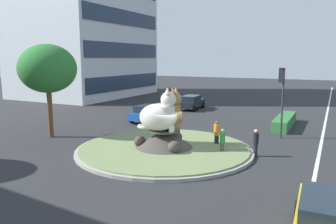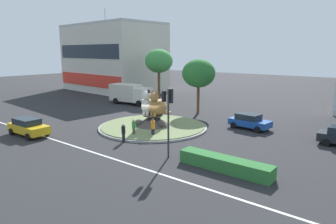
{
  "view_description": "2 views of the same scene",
  "coord_description": "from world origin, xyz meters",
  "px_view_note": "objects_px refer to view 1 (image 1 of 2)",
  "views": [
    {
      "loc": [
        -18.09,
        -9.43,
        5.82
      ],
      "look_at": [
        2.16,
        0.83,
        2.12
      ],
      "focal_mm": 35.45,
      "sensor_mm": 36.0,
      "label": 1
    },
    {
      "loc": [
        20.33,
        -22.96,
        7.75
      ],
      "look_at": [
        2.48,
        -0.62,
        2.06
      ],
      "focal_mm": 32.62,
      "sensor_mm": 36.0,
      "label": 2
    }
  ],
  "objects_px": {
    "cat_statue_white": "(160,115)",
    "parked_car_right": "(148,113)",
    "pedestrian_black_shirt": "(256,142)",
    "pedestrian_green_shirt": "(222,141)",
    "traffic_light_mast": "(282,87)",
    "sedan_on_far_lane": "(327,219)",
    "hatchback_near_shophouse": "(191,102)",
    "cat_statue_tabby": "(167,113)",
    "second_tree_near_tower": "(48,69)",
    "pedestrian_orange_shirt": "(217,133)"
  },
  "relations": [
    {
      "from": "cat_statue_white",
      "to": "traffic_light_mast",
      "type": "bearing_deg",
      "value": 36.05
    },
    {
      "from": "traffic_light_mast",
      "to": "sedan_on_far_lane",
      "type": "height_order",
      "value": "traffic_light_mast"
    },
    {
      "from": "parked_car_right",
      "to": "pedestrian_orange_shirt",
      "type": "bearing_deg",
      "value": -118.36
    },
    {
      "from": "second_tree_near_tower",
      "to": "hatchback_near_shophouse",
      "type": "xyz_separation_m",
      "value": [
        17.27,
        -4.01,
        -4.22
      ]
    },
    {
      "from": "pedestrian_black_shirt",
      "to": "hatchback_near_shophouse",
      "type": "height_order",
      "value": "pedestrian_black_shirt"
    },
    {
      "from": "pedestrian_orange_shirt",
      "to": "hatchback_near_shophouse",
      "type": "relative_size",
      "value": 0.38
    },
    {
      "from": "second_tree_near_tower",
      "to": "parked_car_right",
      "type": "xyz_separation_m",
      "value": [
        8.46,
        -3.45,
        -4.25
      ]
    },
    {
      "from": "pedestrian_green_shirt",
      "to": "hatchback_near_shophouse",
      "type": "bearing_deg",
      "value": 91.42
    },
    {
      "from": "pedestrian_black_shirt",
      "to": "pedestrian_orange_shirt",
      "type": "distance_m",
      "value": 2.92
    },
    {
      "from": "cat_statue_white",
      "to": "cat_statue_tabby",
      "type": "height_order",
      "value": "cat_statue_white"
    },
    {
      "from": "traffic_light_mast",
      "to": "parked_car_right",
      "type": "height_order",
      "value": "traffic_light_mast"
    },
    {
      "from": "hatchback_near_shophouse",
      "to": "traffic_light_mast",
      "type": "bearing_deg",
      "value": -134.67
    },
    {
      "from": "cat_statue_white",
      "to": "parked_car_right",
      "type": "bearing_deg",
      "value": 109.68
    },
    {
      "from": "hatchback_near_shophouse",
      "to": "parked_car_right",
      "type": "distance_m",
      "value": 8.83
    },
    {
      "from": "cat_statue_tabby",
      "to": "parked_car_right",
      "type": "bearing_deg",
      "value": 125.16
    },
    {
      "from": "traffic_light_mast",
      "to": "pedestrian_green_shirt",
      "type": "bearing_deg",
      "value": 73.17
    },
    {
      "from": "sedan_on_far_lane",
      "to": "pedestrian_green_shirt",
      "type": "bearing_deg",
      "value": 34.69
    },
    {
      "from": "second_tree_near_tower",
      "to": "pedestrian_black_shirt",
      "type": "height_order",
      "value": "second_tree_near_tower"
    },
    {
      "from": "traffic_light_mast",
      "to": "pedestrian_orange_shirt",
      "type": "xyz_separation_m",
      "value": [
        -4.45,
        3.31,
        -2.84
      ]
    },
    {
      "from": "cat_statue_white",
      "to": "cat_statue_tabby",
      "type": "xyz_separation_m",
      "value": [
        1.09,
        0.07,
        -0.03
      ]
    },
    {
      "from": "pedestrian_orange_shirt",
      "to": "sedan_on_far_lane",
      "type": "height_order",
      "value": "pedestrian_orange_shirt"
    },
    {
      "from": "cat_statue_white",
      "to": "pedestrian_green_shirt",
      "type": "distance_m",
      "value": 4.08
    },
    {
      "from": "pedestrian_black_shirt",
      "to": "parked_car_right",
      "type": "xyz_separation_m",
      "value": [
        6.58,
        11.22,
        -0.07
      ]
    },
    {
      "from": "pedestrian_black_shirt",
      "to": "sedan_on_far_lane",
      "type": "height_order",
      "value": "pedestrian_black_shirt"
    },
    {
      "from": "pedestrian_black_shirt",
      "to": "pedestrian_green_shirt",
      "type": "relative_size",
      "value": 1.02
    },
    {
      "from": "traffic_light_mast",
      "to": "parked_car_right",
      "type": "distance_m",
      "value": 12.19
    },
    {
      "from": "hatchback_near_shophouse",
      "to": "sedan_on_far_lane",
      "type": "bearing_deg",
      "value": -151.47
    },
    {
      "from": "cat_statue_white",
      "to": "hatchback_near_shophouse",
      "type": "distance_m",
      "value": 18.12
    },
    {
      "from": "traffic_light_mast",
      "to": "cat_statue_white",
      "type": "bearing_deg",
      "value": 55.69
    },
    {
      "from": "cat_statue_white",
      "to": "sedan_on_far_lane",
      "type": "xyz_separation_m",
      "value": [
        -6.68,
        -9.5,
        -1.53
      ]
    },
    {
      "from": "traffic_light_mast",
      "to": "second_tree_near_tower",
      "type": "height_order",
      "value": "second_tree_near_tower"
    },
    {
      "from": "traffic_light_mast",
      "to": "sedan_on_far_lane",
      "type": "xyz_separation_m",
      "value": [
        -13.99,
        -3.51,
        -2.91
      ]
    },
    {
      "from": "cat_statue_white",
      "to": "second_tree_near_tower",
      "type": "bearing_deg",
      "value": 165.28
    },
    {
      "from": "pedestrian_black_shirt",
      "to": "pedestrian_orange_shirt",
      "type": "height_order",
      "value": "pedestrian_orange_shirt"
    },
    {
      "from": "traffic_light_mast",
      "to": "hatchback_near_shophouse",
      "type": "distance_m",
      "value": 15.28
    },
    {
      "from": "cat_statue_tabby",
      "to": "sedan_on_far_lane",
      "type": "xyz_separation_m",
      "value": [
        -7.76,
        -9.56,
        -1.5
      ]
    },
    {
      "from": "pedestrian_black_shirt",
      "to": "hatchback_near_shophouse",
      "type": "bearing_deg",
      "value": 159.44
    },
    {
      "from": "sedan_on_far_lane",
      "to": "pedestrian_orange_shirt",
      "type": "bearing_deg",
      "value": 33.56
    },
    {
      "from": "cat_statue_tabby",
      "to": "hatchback_near_shophouse",
      "type": "xyz_separation_m",
      "value": [
        16.19,
        5.16,
        -1.51
      ]
    },
    {
      "from": "pedestrian_black_shirt",
      "to": "pedestrian_green_shirt",
      "type": "xyz_separation_m",
      "value": [
        -0.61,
        1.86,
        -0.01
      ]
    },
    {
      "from": "second_tree_near_tower",
      "to": "pedestrian_black_shirt",
      "type": "bearing_deg",
      "value": -82.68
    },
    {
      "from": "cat_statue_white",
      "to": "sedan_on_far_lane",
      "type": "height_order",
      "value": "cat_statue_white"
    },
    {
      "from": "parked_car_right",
      "to": "hatchback_near_shophouse",
      "type": "bearing_deg",
      "value": 1.47
    },
    {
      "from": "cat_statue_tabby",
      "to": "traffic_light_mast",
      "type": "xyz_separation_m",
      "value": [
        6.23,
        -6.05,
        1.41
      ]
    },
    {
      "from": "cat_statue_tabby",
      "to": "second_tree_near_tower",
      "type": "bearing_deg",
      "value": -175.89
    },
    {
      "from": "cat_statue_tabby",
      "to": "cat_statue_white",
      "type": "bearing_deg",
      "value": -89.06
    },
    {
      "from": "traffic_light_mast",
      "to": "pedestrian_orange_shirt",
      "type": "bearing_deg",
      "value": 58.33
    },
    {
      "from": "cat_statue_tabby",
      "to": "pedestrian_black_shirt",
      "type": "height_order",
      "value": "cat_statue_tabby"
    },
    {
      "from": "pedestrian_green_shirt",
      "to": "cat_statue_white",
      "type": "bearing_deg",
      "value": 172.35
    },
    {
      "from": "pedestrian_orange_shirt",
      "to": "parked_car_right",
      "type": "bearing_deg",
      "value": 92.67
    }
  ]
}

